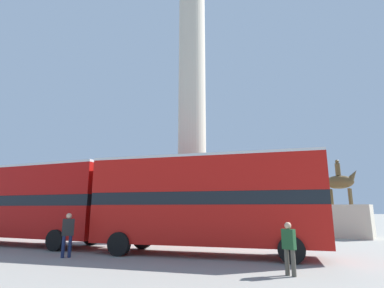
% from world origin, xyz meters
% --- Properties ---
extents(ground_plane, '(200.00, 200.00, 0.00)m').
position_xyz_m(ground_plane, '(0.00, 0.00, 0.00)').
color(ground_plane, gray).
extents(monument_column, '(4.51, 4.51, 22.41)m').
position_xyz_m(monument_column, '(0.00, 0.00, 8.71)').
color(monument_column, '#BCB29E').
rests_on(monument_column, ground_plane).
extents(bus_a, '(11.44, 3.51, 4.37)m').
position_xyz_m(bus_a, '(-8.60, -5.37, 2.42)').
color(bus_a, '#A80F0C').
rests_on(bus_a, ground_plane).
extents(bus_b, '(10.21, 2.97, 4.33)m').
position_xyz_m(bus_b, '(2.48, -6.06, 2.39)').
color(bus_b, '#B7140F').
rests_on(bus_b, ground_plane).
extents(equestrian_statue, '(4.36, 3.68, 5.54)m').
position_xyz_m(equestrian_statue, '(9.82, 4.86, 1.40)').
color(equestrian_statue, '#BCB29E').
rests_on(equestrian_statue, ground_plane).
extents(street_lamp, '(0.45, 0.45, 5.07)m').
position_xyz_m(street_lamp, '(-3.91, -1.56, 3.00)').
color(street_lamp, black).
rests_on(street_lamp, ground_plane).
extents(pedestrian_near_lamp, '(0.48, 0.45, 1.81)m').
position_xyz_m(pedestrian_near_lamp, '(-2.93, -8.37, 1.03)').
color(pedestrian_near_lamp, '#192347').
rests_on(pedestrian_near_lamp, ground_plane).
extents(pedestrian_by_plinth, '(0.44, 0.37, 1.59)m').
position_xyz_m(pedestrian_by_plinth, '(5.99, -9.25, 0.86)').
color(pedestrian_by_plinth, '#4C473D').
rests_on(pedestrian_by_plinth, ground_plane).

